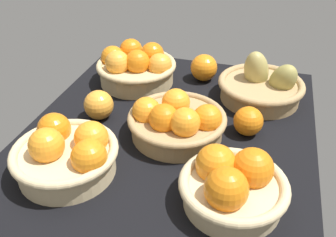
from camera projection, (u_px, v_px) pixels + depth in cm
name	position (u px, v px, depth cm)	size (l,w,h in cm)	color
market_tray	(170.00, 134.00, 95.55)	(84.00, 72.00, 3.00)	black
basket_near_right	(67.00, 153.00, 78.85)	(22.93, 22.93, 11.85)	#D3BC8C
basket_far_right	(232.00, 184.00, 71.27)	(21.47, 21.47, 11.51)	#D3BC8C
basket_center	(176.00, 121.00, 90.01)	(24.41, 24.41, 10.86)	tan
basket_far_left_pears	(262.00, 86.00, 105.18)	(24.32, 24.32, 14.43)	tan
basket_near_left	(136.00, 67.00, 113.33)	(24.43, 24.43, 11.78)	tan
loose_orange_front_gap	(204.00, 68.00, 114.90)	(8.34, 8.34, 8.34)	orange
loose_orange_back_gap	(248.00, 121.00, 91.14)	(7.38, 7.38, 7.38)	orange
loose_orange_side_gap	(98.00, 106.00, 96.72)	(7.84, 7.84, 7.84)	#F49E33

